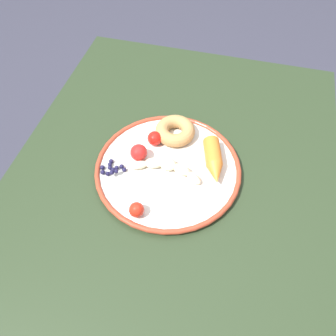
{
  "coord_description": "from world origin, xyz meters",
  "views": [
    {
      "loc": [
        -0.49,
        -0.11,
        1.4
      ],
      "look_at": [
        -0.01,
        0.01,
        0.75
      ],
      "focal_mm": 37.21,
      "sensor_mm": 36.0,
      "label": 1
    }
  ],
  "objects_px": {
    "plate": "(168,169)",
    "banana": "(167,167)",
    "tomato_far": "(137,210)",
    "blueberry_pile": "(112,169)",
    "tomato_near": "(139,152)",
    "tomato_mid": "(155,138)",
    "carrot_orange": "(214,161)",
    "donut": "(175,131)",
    "dining_table": "(173,193)"
  },
  "relations": [
    {
      "from": "plate",
      "to": "banana",
      "type": "bearing_deg",
      "value": 178.97
    },
    {
      "from": "tomato_far",
      "to": "blueberry_pile",
      "type": "bearing_deg",
      "value": 43.32
    },
    {
      "from": "tomato_near",
      "to": "tomato_mid",
      "type": "xyz_separation_m",
      "value": [
        0.05,
        -0.02,
        -0.0
      ]
    },
    {
      "from": "carrot_orange",
      "to": "tomato_near",
      "type": "bearing_deg",
      "value": 96.44
    },
    {
      "from": "plate",
      "to": "blueberry_pile",
      "type": "xyz_separation_m",
      "value": [
        -0.04,
        0.12,
        0.01
      ]
    },
    {
      "from": "banana",
      "to": "tomato_far",
      "type": "relative_size",
      "value": 5.34
    },
    {
      "from": "donut",
      "to": "tomato_near",
      "type": "distance_m",
      "value": 0.11
    },
    {
      "from": "donut",
      "to": "tomato_far",
      "type": "relative_size",
      "value": 3.01
    },
    {
      "from": "banana",
      "to": "plate",
      "type": "bearing_deg",
      "value": -1.03
    },
    {
      "from": "blueberry_pile",
      "to": "tomato_near",
      "type": "bearing_deg",
      "value": -43.88
    },
    {
      "from": "donut",
      "to": "blueberry_pile",
      "type": "xyz_separation_m",
      "value": [
        -0.14,
        0.11,
        -0.01
      ]
    },
    {
      "from": "banana",
      "to": "tomato_near",
      "type": "relative_size",
      "value": 4.34
    },
    {
      "from": "tomato_mid",
      "to": "tomato_far",
      "type": "relative_size",
      "value": 1.08
    },
    {
      "from": "donut",
      "to": "carrot_orange",
      "type": "bearing_deg",
      "value": -123.38
    },
    {
      "from": "donut",
      "to": "blueberry_pile",
      "type": "bearing_deg",
      "value": 141.28
    },
    {
      "from": "plate",
      "to": "banana",
      "type": "relative_size",
      "value": 1.96
    },
    {
      "from": "plate",
      "to": "dining_table",
      "type": "bearing_deg",
      "value": -42.07
    },
    {
      "from": "banana",
      "to": "dining_table",
      "type": "bearing_deg",
      "value": -30.34
    },
    {
      "from": "tomato_far",
      "to": "carrot_orange",
      "type": "bearing_deg",
      "value": -38.91
    },
    {
      "from": "banana",
      "to": "tomato_far",
      "type": "bearing_deg",
      "value": 165.46
    },
    {
      "from": "blueberry_pile",
      "to": "carrot_orange",
      "type": "bearing_deg",
      "value": -72.46
    },
    {
      "from": "donut",
      "to": "tomato_near",
      "type": "height_order",
      "value": "tomato_near"
    },
    {
      "from": "plate",
      "to": "blueberry_pile",
      "type": "distance_m",
      "value": 0.13
    },
    {
      "from": "carrot_orange",
      "to": "tomato_near",
      "type": "relative_size",
      "value": 3.21
    },
    {
      "from": "dining_table",
      "to": "tomato_mid",
      "type": "distance_m",
      "value": 0.16
    },
    {
      "from": "plate",
      "to": "donut",
      "type": "xyz_separation_m",
      "value": [
        0.1,
        0.01,
        0.02
      ]
    },
    {
      "from": "tomato_near",
      "to": "tomato_far",
      "type": "bearing_deg",
      "value": -164.44
    },
    {
      "from": "blueberry_pile",
      "to": "tomato_far",
      "type": "bearing_deg",
      "value": -136.68
    },
    {
      "from": "tomato_mid",
      "to": "plate",
      "type": "bearing_deg",
      "value": -142.65
    },
    {
      "from": "dining_table",
      "to": "plate",
      "type": "xyz_separation_m",
      "value": [
        -0.01,
        0.01,
        0.12
      ]
    },
    {
      "from": "banana",
      "to": "tomato_near",
      "type": "height_order",
      "value": "tomato_near"
    },
    {
      "from": "tomato_far",
      "to": "dining_table",
      "type": "bearing_deg",
      "value": -16.79
    },
    {
      "from": "carrot_orange",
      "to": "donut",
      "type": "distance_m",
      "value": 0.13
    },
    {
      "from": "dining_table",
      "to": "plate",
      "type": "height_order",
      "value": "plate"
    },
    {
      "from": "plate",
      "to": "tomato_near",
      "type": "height_order",
      "value": "tomato_near"
    },
    {
      "from": "donut",
      "to": "dining_table",
      "type": "bearing_deg",
      "value": -168.06
    },
    {
      "from": "dining_table",
      "to": "tomato_near",
      "type": "xyz_separation_m",
      "value": [
        0.0,
        0.08,
        0.14
      ]
    },
    {
      "from": "plate",
      "to": "donut",
      "type": "height_order",
      "value": "donut"
    },
    {
      "from": "blueberry_pile",
      "to": "tomato_mid",
      "type": "xyz_separation_m",
      "value": [
        0.11,
        -0.07,
        0.01
      ]
    },
    {
      "from": "dining_table",
      "to": "donut",
      "type": "height_order",
      "value": "donut"
    },
    {
      "from": "donut",
      "to": "tomato_far",
      "type": "bearing_deg",
      "value": 174.08
    },
    {
      "from": "blueberry_pile",
      "to": "tomato_far",
      "type": "xyz_separation_m",
      "value": [
        -0.1,
        -0.09,
        0.01
      ]
    },
    {
      "from": "plate",
      "to": "tomato_near",
      "type": "distance_m",
      "value": 0.08
    },
    {
      "from": "dining_table",
      "to": "banana",
      "type": "height_order",
      "value": "banana"
    },
    {
      "from": "banana",
      "to": "tomato_far",
      "type": "distance_m",
      "value": 0.13
    },
    {
      "from": "dining_table",
      "to": "tomato_mid",
      "type": "height_order",
      "value": "tomato_mid"
    },
    {
      "from": "tomato_near",
      "to": "tomato_mid",
      "type": "relative_size",
      "value": 1.14
    },
    {
      "from": "carrot_orange",
      "to": "blueberry_pile",
      "type": "xyz_separation_m",
      "value": [
        -0.07,
        0.22,
        -0.01
      ]
    },
    {
      "from": "plate",
      "to": "tomato_far",
      "type": "bearing_deg",
      "value": 166.12
    },
    {
      "from": "tomato_far",
      "to": "plate",
      "type": "bearing_deg",
      "value": -13.88
    }
  ]
}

